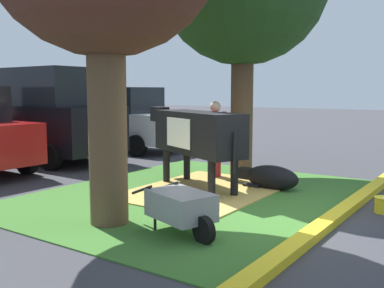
% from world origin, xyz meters
% --- Properties ---
extents(ground_plane, '(80.00, 80.00, 0.00)m').
position_xyz_m(ground_plane, '(0.00, 0.00, 0.00)').
color(ground_plane, '#38383D').
extents(grass_island, '(6.43, 5.05, 0.02)m').
position_xyz_m(grass_island, '(0.38, 1.64, 0.01)').
color(grass_island, '#386B28').
rests_on(grass_island, ground).
extents(curb_yellow, '(7.63, 0.24, 0.12)m').
position_xyz_m(curb_yellow, '(0.38, -1.04, 0.06)').
color(curb_yellow, yellow).
rests_on(curb_yellow, ground).
extents(hay_bedding, '(3.22, 2.43, 0.04)m').
position_xyz_m(hay_bedding, '(0.73, 1.61, 0.03)').
color(hay_bedding, tan).
rests_on(hay_bedding, ground).
extents(cow_holstein, '(1.71, 2.96, 1.56)m').
position_xyz_m(cow_holstein, '(0.84, 1.90, 1.11)').
color(cow_holstein, black).
rests_on(cow_holstein, ground).
extents(calf_lying, '(0.55, 1.32, 0.48)m').
position_xyz_m(calf_lying, '(1.62, 0.66, 0.24)').
color(calf_lying, black).
rests_on(calf_lying, ground).
extents(person_handler, '(0.34, 0.53, 1.69)m').
position_xyz_m(person_handler, '(1.98, 2.15, 0.91)').
color(person_handler, maroon).
rests_on(person_handler, ground).
extents(wheelbarrow, '(0.95, 1.60, 0.63)m').
position_xyz_m(wheelbarrow, '(-1.60, 0.46, 0.39)').
color(wheelbarrow, gray).
rests_on(wheelbarrow, ground).
extents(bucket_yellow, '(0.30, 0.30, 0.26)m').
position_xyz_m(bucket_yellow, '(1.09, -1.54, 0.14)').
color(bucket_yellow, yellow).
rests_on(bucket_yellow, ground).
extents(suv_black, '(2.19, 4.64, 2.52)m').
position_xyz_m(suv_black, '(1.55, 7.43, 1.27)').
color(suv_black, black).
rests_on(suv_black, ground).
extents(hatchback_white, '(2.09, 4.43, 2.02)m').
position_xyz_m(hatchback_white, '(4.39, 7.16, 0.98)').
color(hatchback_white, silver).
rests_on(hatchback_white, ground).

